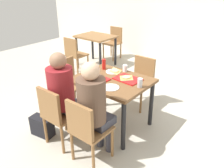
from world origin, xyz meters
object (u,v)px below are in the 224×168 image
chair_far_side (141,78)px  paper_plate_center (113,72)px  chair_near_left (57,113)px  person_in_red (64,91)px  pizza_slice_a (95,77)px  main_table (112,86)px  plastic_cup_a (125,68)px  pizza_slice_c (115,70)px  handbag (42,126)px  chair_left_end (70,80)px  paper_plate_near_edge (111,87)px  person_in_brown_jacket (94,104)px  background_chair_far (114,40)px  tray_red_near (95,79)px  pizza_slice_b (126,77)px  tray_red_far (128,79)px  background_table (96,41)px  plastic_cup_c (93,68)px  condiment_bottle (104,64)px  background_chair_near (74,53)px  chair_near_right (86,128)px  plastic_cup_b (97,85)px  soda_can (140,83)px

chair_far_side → paper_plate_center: bearing=-105.2°
chair_near_left → paper_plate_center: 1.05m
person_in_red → pizza_slice_a: person_in_red is taller
main_table → plastic_cup_a: plastic_cup_a is taller
pizza_slice_c → person_in_red: bearing=-97.5°
pizza_slice_a → handbag: 1.02m
chair_left_end → paper_plate_near_edge: bearing=-12.0°
person_in_brown_jacket → chair_left_end: bearing=150.6°
person_in_red → background_chair_far: 3.63m
handbag → tray_red_near: bearing=57.3°
background_chair_far → pizza_slice_a: bearing=-57.0°
tray_red_near → plastic_cup_a: (0.15, 0.49, 0.04)m
person_in_red → pizza_slice_b: bearing=62.3°
chair_far_side → paper_plate_center: chair_far_side is taller
tray_red_far → background_table: 2.72m
plastic_cup_c → person_in_brown_jacket: bearing=-46.8°
paper_plate_near_edge → condiment_bottle: (-0.49, 0.45, 0.08)m
background_chair_near → tray_red_near: bearing=-34.8°
handbag → chair_far_side: bearing=69.2°
chair_near_right → background_chair_far: same height
condiment_bottle → main_table: bearing=-33.8°
main_table → tray_red_far: size_ratio=2.86×
plastic_cup_c → background_chair_near: (-1.53, 1.02, -0.31)m
chair_near_right → plastic_cup_b: size_ratio=8.37×
paper_plate_center → background_chair_far: (-1.79, 2.33, -0.26)m
pizza_slice_a → handbag: size_ratio=0.78×
tray_red_far → pizza_slice_b: (-0.03, 0.01, 0.02)m
paper_plate_near_edge → main_table: bearing=124.6°
paper_plate_center → soda_can: 0.63m
person_in_red → soda_can: person_in_red is taller
chair_far_side → pizza_slice_a: bearing=-102.8°
person_in_red → person_in_brown_jacket: (0.51, 0.00, 0.00)m
person_in_brown_jacket → plastic_cup_a: 1.04m
paper_plate_near_edge → pizza_slice_b: bearing=90.3°
chair_far_side → background_chair_far: bearing=137.8°
paper_plate_center → handbag: 1.28m
main_table → soda_can: 0.47m
tray_red_near → plastic_cup_c: plastic_cup_c is taller
pizza_slice_a → handbag: pizza_slice_a is taller
pizza_slice_c → plastic_cup_a: 0.15m
pizza_slice_a → background_chair_near: size_ratio=0.30×
person_in_brown_jacket → plastic_cup_a: size_ratio=12.47×
soda_can → background_chair_near: size_ratio=0.15×
soda_can → handbag: soda_can is taller
person_in_brown_jacket → tray_red_near: (-0.44, 0.51, 0.02)m
chair_far_side → background_table: size_ratio=0.93×
plastic_cup_a → background_chair_near: bearing=159.0°
main_table → pizza_slice_c: 0.31m
tray_red_near → paper_plate_near_edge: 0.34m
plastic_cup_c → background_chair_far: 2.94m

